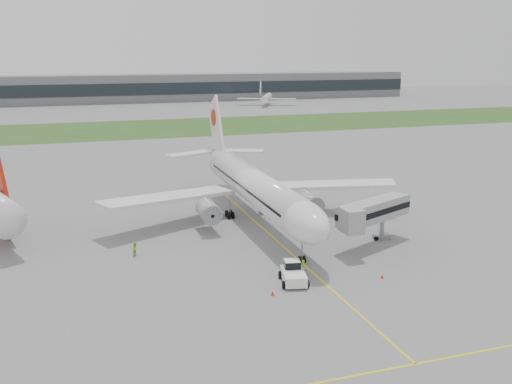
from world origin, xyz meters
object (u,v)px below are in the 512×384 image
object	(u,v)px
airliner	(253,185)
pushback_tug	(293,273)
jet_bridge	(371,212)
ground_crew_near	(303,267)

from	to	relation	value
airliner	pushback_tug	bearing A→B (deg)	-97.39
jet_bridge	airliner	bearing A→B (deg)	99.96
airliner	pushback_tug	world-z (taller)	airliner
airliner	pushback_tug	size ratio (longest dim) A/B	11.09
ground_crew_near	airliner	bearing A→B (deg)	-115.72
airliner	jet_bridge	xyz separation A→B (m)	(11.29, -16.64, -0.96)
pushback_tug	jet_bridge	size ratio (longest dim) A/B	0.37
airliner	pushback_tug	xyz separation A→B (m)	(-3.25, -25.09, -4.62)
pushback_tug	jet_bridge	world-z (taller)	jet_bridge
jet_bridge	ground_crew_near	size ratio (longest dim) A/B	7.24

